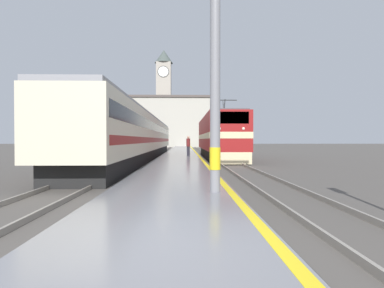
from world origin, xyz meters
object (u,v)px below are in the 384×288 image
at_px(passenger_train, 142,136).
at_px(second_waiting_passenger, 188,145).
at_px(clock_tower, 164,95).
at_px(person_on_platform, 188,145).
at_px(locomotive_train, 218,137).
at_px(catenary_mast, 218,27).

bearing_deg(passenger_train, second_waiting_passenger, -20.43).
height_order(second_waiting_passenger, clock_tower, clock_tower).
bearing_deg(passenger_train, person_on_platform, 50.23).
bearing_deg(locomotive_train, second_waiting_passenger, -159.75).
bearing_deg(person_on_platform, passenger_train, -129.77).
bearing_deg(passenger_train, catenary_mast, -76.37).
bearing_deg(second_waiting_passenger, person_on_platform, 89.35).
distance_m(catenary_mast, second_waiting_passenger, 18.72).
xyz_separation_m(locomotive_train, catenary_mast, (-2.21, -19.41, 2.73)).
relative_size(locomotive_train, passenger_train, 0.42).
relative_size(locomotive_train, catenary_mast, 1.74).
relative_size(person_on_platform, second_waiting_passenger, 0.90).
bearing_deg(locomotive_train, clock_tower, 99.21).
distance_m(person_on_platform, second_waiting_passenger, 6.81).
height_order(catenary_mast, second_waiting_passenger, catenary_mast).
distance_m(locomotive_train, clock_tower, 56.34).
bearing_deg(second_waiting_passenger, catenary_mast, -88.20).
distance_m(catenary_mast, clock_tower, 74.63).
bearing_deg(clock_tower, passenger_train, -88.13).
xyz_separation_m(locomotive_train, passenger_train, (-7.06, 0.56, 0.05)).
xyz_separation_m(catenary_mast, clock_tower, (-6.60, 73.77, 9.16)).
xyz_separation_m(catenary_mast, person_on_platform, (-0.50, 25.19, -3.60)).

